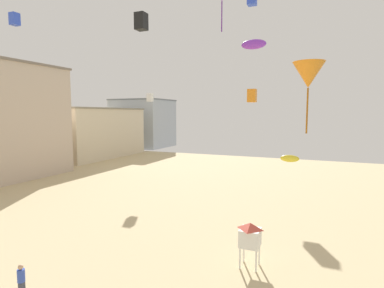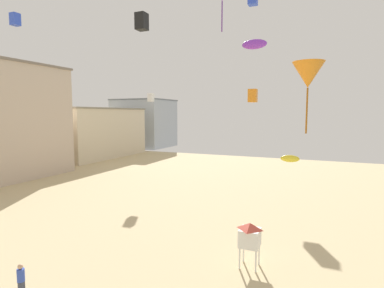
% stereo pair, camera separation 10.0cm
% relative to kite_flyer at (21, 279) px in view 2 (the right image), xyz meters
% --- Properties ---
extents(boardwalk_hotel_mid, '(12.84, 20.82, 9.77)m').
position_rel_kite_flyer_xyz_m(boardwalk_hotel_mid, '(-30.55, 39.20, 3.97)').
color(boardwalk_hotel_mid, beige).
rests_on(boardwalk_hotel_mid, ground).
extents(boardwalk_hotel_far, '(13.36, 12.58, 12.28)m').
position_rel_kite_flyer_xyz_m(boardwalk_hotel_far, '(-30.55, 59.27, 5.23)').
color(boardwalk_hotel_far, '#ADB7C1').
rests_on(boardwalk_hotel_far, ground).
extents(kite_flyer, '(0.34, 0.34, 1.64)m').
position_rel_kite_flyer_xyz_m(kite_flyer, '(0.00, 0.00, 0.00)').
color(kite_flyer, '#383D4C').
rests_on(kite_flyer, ground).
extents(lifeguard_stand, '(1.10, 1.10, 2.55)m').
position_rel_kite_flyer_xyz_m(lifeguard_stand, '(9.17, 7.16, 0.92)').
color(lifeguard_stand, white).
rests_on(lifeguard_stand, ground).
extents(kite_purple_parafoil, '(2.74, 0.76, 1.06)m').
position_rel_kite_flyer_xyz_m(kite_purple_parafoil, '(5.38, 24.91, 15.27)').
color(kite_purple_parafoil, purple).
extents(kite_black_box, '(0.99, 0.99, 1.55)m').
position_rel_kite_flyer_xyz_m(kite_black_box, '(-3.33, 15.99, 16.30)').
color(kite_black_box, black).
extents(kite_yellow_parafoil, '(1.28, 0.36, 0.50)m').
position_rel_kite_flyer_xyz_m(kite_yellow_parafoil, '(10.65, 12.78, 4.59)').
color(kite_yellow_parafoil, yellow).
extents(kite_orange_box, '(0.98, 0.98, 1.54)m').
position_rel_kite_flyer_xyz_m(kite_orange_box, '(4.82, 27.06, 9.83)').
color(kite_orange_box, orange).
extents(kite_white_box, '(0.71, 0.71, 1.11)m').
position_rel_kite_flyer_xyz_m(kite_white_box, '(-9.32, 27.38, 9.93)').
color(kite_white_box, white).
extents(kite_blue_box_2, '(0.52, 0.52, 0.82)m').
position_rel_kite_flyer_xyz_m(kite_blue_box_2, '(-7.03, 5.80, 14.17)').
color(kite_blue_box_2, blue).
extents(kite_orange_delta, '(1.51, 1.51, 3.43)m').
position_rel_kite_flyer_xyz_m(kite_orange_delta, '(11.96, 6.54, 9.56)').
color(kite_orange_delta, orange).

